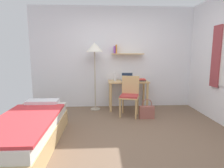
{
  "coord_description": "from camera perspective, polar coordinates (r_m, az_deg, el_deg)",
  "views": [
    {
      "loc": [
        -0.37,
        -2.94,
        1.41
      ],
      "look_at": [
        -0.19,
        0.51,
        0.85
      ],
      "focal_mm": 30.14,
      "sensor_mm": 36.0,
      "label": 1
    }
  ],
  "objects": [
    {
      "name": "desk_chair",
      "position": [
        4.31,
        5.37,
        -3.06
      ],
      "size": [
        0.52,
        0.52,
        0.9
      ],
      "color": "tan",
      "rests_on": "ground_plane"
    },
    {
      "name": "water_bottle",
      "position": [
        4.67,
        0.93,
        2.14
      ],
      "size": [
        0.06,
        0.06,
        0.21
      ],
      "primitive_type": "cylinder",
      "color": "silver",
      "rests_on": "desk"
    },
    {
      "name": "standing_lamp",
      "position": [
        4.66,
        -5.31,
        10.04
      ],
      "size": [
        0.41,
        0.41,
        1.68
      ],
      "color": "#B2A893",
      "rests_on": "ground_plane"
    },
    {
      "name": "laptop",
      "position": [
        4.75,
        4.67,
        1.64
      ],
      "size": [
        0.3,
        0.22,
        0.21
      ],
      "color": "#B7BABF",
      "rests_on": "desk"
    },
    {
      "name": "desk",
      "position": [
        4.76,
        4.9,
        -0.83
      ],
      "size": [
        0.99,
        0.51,
        0.73
      ],
      "color": "tan",
      "rests_on": "ground_plane"
    },
    {
      "name": "handbag",
      "position": [
        4.23,
        10.5,
        -8.28
      ],
      "size": [
        0.32,
        0.12,
        0.44
      ],
      "color": "#99564C",
      "rests_on": "ground_plane"
    },
    {
      "name": "book_stack",
      "position": [
        4.76,
        9.04,
        1.26
      ],
      "size": [
        0.18,
        0.22,
        0.05
      ],
      "color": "#333338",
      "rests_on": "desk"
    },
    {
      "name": "bed",
      "position": [
        3.21,
        -24.15,
        -13.04
      ],
      "size": [
        0.85,
        2.0,
        0.54
      ],
      "color": "tan",
      "rests_on": "ground_plane"
    },
    {
      "name": "wall_back",
      "position": [
        4.98,
        1.26,
        7.94
      ],
      "size": [
        4.4,
        0.27,
        2.6
      ],
      "color": "white",
      "rests_on": "ground_plane"
    },
    {
      "name": "ground_plane",
      "position": [
        3.28,
        3.91,
        -16.25
      ],
      "size": [
        5.28,
        5.28,
        0.0
      ],
      "primitive_type": "plane",
      "color": "brown"
    }
  ]
}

